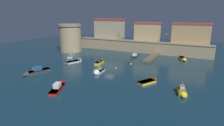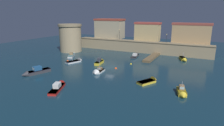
# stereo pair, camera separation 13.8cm
# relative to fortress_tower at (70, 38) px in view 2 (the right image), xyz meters

# --- Properties ---
(ground_plane) EXTENTS (131.73, 131.73, 0.00)m
(ground_plane) POSITION_rel_fortress_tower_xyz_m (23.41, -13.28, -5.12)
(ground_plane) COLOR #112D3D
(quay_wall) EXTENTS (49.75, 3.32, 4.13)m
(quay_wall) POSITION_rel_fortress_tower_xyz_m (23.41, 10.18, -3.05)
(quay_wall) COLOR #9E8966
(quay_wall) RESTS_ON ground
(old_town_backdrop) EXTENTS (43.91, 6.23, 7.92)m
(old_town_backdrop) POSITION_rel_fortress_tower_xyz_m (21.39, 14.13, 2.49)
(old_town_backdrop) COLOR tan
(old_town_backdrop) RESTS_ON ground
(fortress_tower) EXTENTS (8.63, 8.63, 10.13)m
(fortress_tower) POSITION_rel_fortress_tower_xyz_m (0.00, 0.00, 0.00)
(fortress_tower) COLOR #9E8966
(fortress_tower) RESTS_ON ground
(pier_dock) EXTENTS (2.20, 12.81, 0.70)m
(pier_dock) POSITION_rel_fortress_tower_xyz_m (30.52, 2.27, -4.78)
(pier_dock) COLOR brown
(pier_dock) RESTS_ON ground
(quay_lamp_0) EXTENTS (0.32, 0.32, 3.88)m
(quay_lamp_0) POSITION_rel_fortress_tower_xyz_m (15.33, 10.18, 1.55)
(quay_lamp_0) COLOR black
(quay_lamp_0) RESTS_ON quay_wall
(quay_lamp_1) EXTENTS (0.32, 0.32, 2.96)m
(quay_lamp_1) POSITION_rel_fortress_tower_xyz_m (33.05, 10.18, 1.02)
(quay_lamp_1) COLOR black
(quay_lamp_1) RESTS_ON quay_wall
(moored_boat_0) EXTENTS (2.19, 5.38, 2.00)m
(moored_boat_0) POSITION_rel_fortress_tower_xyz_m (19.10, -10.87, -4.59)
(moored_boat_0) COLOR gold
(moored_boat_0) RESTS_ON ground
(moored_boat_1) EXTENTS (2.27, 4.45, 3.34)m
(moored_boat_1) POSITION_rel_fortress_tower_xyz_m (23.12, -18.73, -4.82)
(moored_boat_1) COLOR white
(moored_boat_1) RESTS_ON ground
(moored_boat_2) EXTENTS (3.54, 7.03, 2.14)m
(moored_boat_2) POSITION_rel_fortress_tower_xyz_m (10.45, -26.18, -4.56)
(moored_boat_2) COLOR #333338
(moored_boat_2) RESTS_ON ground
(moored_boat_3) EXTENTS (3.10, 5.49, 2.80)m
(moored_boat_3) POSITION_rel_fortress_tower_xyz_m (39.75, 4.09, -4.73)
(moored_boat_3) COLOR gold
(moored_boat_3) RESTS_ON ground
(moored_boat_4) EXTENTS (2.40, 4.32, 2.54)m
(moored_boat_4) POSITION_rel_fortress_tower_xyz_m (42.82, -22.91, -4.66)
(moored_boat_4) COLOR gold
(moored_boat_4) RESTS_ON ground
(moored_boat_5) EXTENTS (3.51, 5.71, 2.70)m
(moored_boat_5) POSITION_rel_fortress_tower_xyz_m (11.91, -12.24, -4.88)
(moored_boat_5) COLOR white
(moored_boat_5) RESTS_ON ground
(moored_boat_6) EXTENTS (3.85, 5.14, 1.65)m
(moored_boat_6) POSITION_rel_fortress_tower_xyz_m (36.09, -19.31, -4.85)
(moored_boat_6) COLOR gold
(moored_boat_6) RESTS_ON ground
(moored_boat_7) EXTENTS (4.05, 6.89, 2.32)m
(moored_boat_7) POSITION_rel_fortress_tower_xyz_m (21.43, -30.23, -4.75)
(moored_boat_7) COLOR red
(moored_boat_7) RESTS_ON ground
(moored_boat_8) EXTENTS (2.44, 6.86, 1.65)m
(moored_boat_8) POSITION_rel_fortress_tower_xyz_m (24.82, 2.90, -4.80)
(moored_boat_8) COLOR #333338
(moored_boat_8) RESTS_ON ground
(moored_boat_9) EXTENTS (4.32, 6.47, 1.78)m
(moored_boat_9) POSITION_rel_fortress_tower_xyz_m (5.75, -6.67, -4.70)
(moored_boat_9) COLOR silver
(moored_boat_9) RESTS_ON ground
(mooring_buoy_0) EXTENTS (0.65, 0.65, 0.65)m
(mooring_buoy_0) POSITION_rel_fortress_tower_xyz_m (25.36, -13.42, -5.12)
(mooring_buoy_0) COLOR #EA4C19
(mooring_buoy_0) RESTS_ON ground
(mooring_buoy_1) EXTENTS (0.54, 0.54, 0.54)m
(mooring_buoy_1) POSITION_rel_fortress_tower_xyz_m (27.23, -7.52, -5.12)
(mooring_buoy_1) COLOR yellow
(mooring_buoy_1) RESTS_ON ground
(mooring_buoy_2) EXTENTS (0.61, 0.61, 0.61)m
(mooring_buoy_2) POSITION_rel_fortress_tower_xyz_m (8.93, -12.74, -5.12)
(mooring_buoy_2) COLOR #EA4C19
(mooring_buoy_2) RESTS_ON ground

